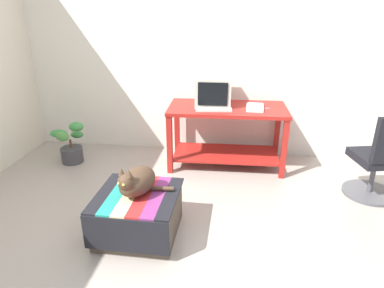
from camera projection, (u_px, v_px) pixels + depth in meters
The scene contains 11 objects.
ground_plane at pixel (185, 247), 2.72m from camera, with size 14.00×14.00×0.00m, color #9E9389.
back_wall at pixel (211, 50), 4.10m from camera, with size 8.00×0.10×2.60m, color silver.
desk at pixel (227, 126), 3.96m from camera, with size 1.38×0.72×0.73m.
tv_monitor at pixel (214, 91), 3.91m from camera, with size 0.42×0.44×0.33m.
keyboard at pixel (214, 109), 3.75m from camera, with size 0.40×0.15×0.02m, color beige.
book at pixel (255, 107), 3.80m from camera, with size 0.19×0.29×0.03m, color white.
ottoman_with_blanket at pixel (138, 214), 2.81m from camera, with size 0.67×0.67×0.38m.
cat at pixel (137, 181), 2.70m from camera, with size 0.46×0.43×0.28m.
potted_plant at pixel (71, 146), 4.12m from camera, with size 0.45×0.35×0.53m.
office_chair at pixel (380, 162), 3.29m from camera, with size 0.52×0.52×0.89m.
pen at pixel (263, 108), 3.81m from camera, with size 0.01×0.01×0.14m, color #B7B7BC.
Camera 1 is at (0.37, -2.17, 1.80)m, focal length 31.54 mm.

